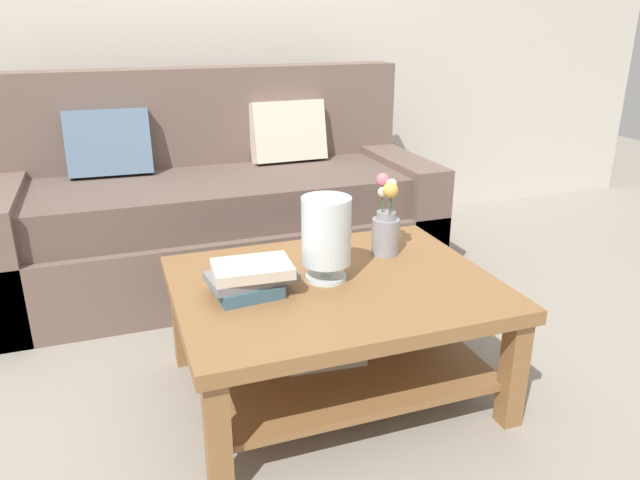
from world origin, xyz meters
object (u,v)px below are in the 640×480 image
at_px(coffee_table, 334,312).
at_px(glass_hurricane_vase, 326,233).
at_px(couch, 217,210).
at_px(flower_pitcher, 386,224).
at_px(book_stack_main, 250,278).

bearing_deg(coffee_table, glass_hurricane_vase, 125.92).
distance_m(couch, flower_pitcher, 1.15).
xyz_separation_m(couch, book_stack_main, (-0.11, -1.21, 0.14)).
relative_size(coffee_table, glass_hurricane_vase, 3.70).
height_order(couch, book_stack_main, couch).
bearing_deg(coffee_table, book_stack_main, -179.98).
relative_size(coffee_table, book_stack_main, 3.64).
height_order(book_stack_main, flower_pitcher, flower_pitcher).
distance_m(coffee_table, book_stack_main, 0.35).
bearing_deg(book_stack_main, couch, 84.99).
height_order(couch, glass_hurricane_vase, couch).
xyz_separation_m(coffee_table, book_stack_main, (-0.30, -0.00, 0.18)).
bearing_deg(coffee_table, flower_pitcher, 32.25).
height_order(couch, flower_pitcher, couch).
relative_size(couch, book_stack_main, 7.21).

